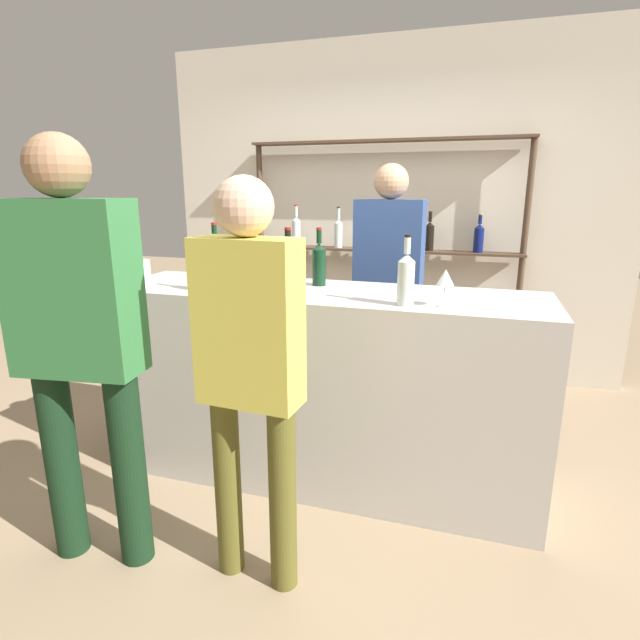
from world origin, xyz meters
The scene contains 14 objects.
ground_plane centered at (0.00, 0.00, 0.00)m, with size 16.00×16.00×0.00m, color #9E8466.
bar_counter centered at (0.00, 0.00, 0.54)m, with size 2.35×0.67×1.07m, color #B7B2AD.
back_wall centered at (0.00, 1.93, 1.40)m, with size 3.95×0.12×2.80m, color beige.
back_shelf centered at (0.00, 1.75, 1.31)m, with size 2.29×0.18×1.99m.
counter_bottle_0 centered at (-0.13, -0.13, 1.20)m, with size 0.08×0.08×0.34m.
counter_bottle_1 centered at (-0.05, 0.15, 1.20)m, with size 0.07×0.07×0.32m.
counter_bottle_2 centered at (-0.49, -0.21, 1.22)m, with size 0.07×0.07×0.36m.
counter_bottle_3 centered at (0.48, -0.21, 1.20)m, with size 0.08×0.08×0.32m.
wine_glass centered at (0.65, -0.18, 1.20)m, with size 0.08×0.08×0.17m.
ice_bucket centered at (-0.33, 0.11, 1.19)m, with size 0.20×0.20×0.23m.
cork_jar centered at (-0.98, -0.20, 1.15)m, with size 0.13×0.13×0.15m.
customer_center centered at (-0.01, -0.85, 0.98)m, with size 0.40×0.22×1.64m.
customer_left centered at (-0.72, -0.94, 1.05)m, with size 0.52×0.29×1.80m.
server_behind_counter centered at (0.20, 0.91, 1.04)m, with size 0.47×0.23×1.76m.
Camera 1 is at (0.78, -2.47, 1.59)m, focal length 28.00 mm.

